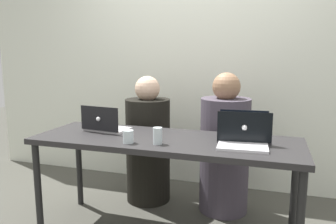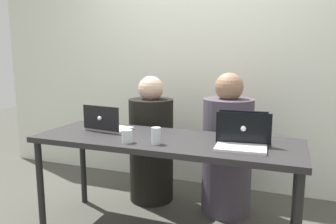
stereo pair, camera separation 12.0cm
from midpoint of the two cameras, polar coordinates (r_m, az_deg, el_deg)
back_wall at (r=3.38m, az=4.58°, el=7.90°), size 4.96×0.10×2.45m
desk at (r=2.37m, az=-1.93°, el=-6.18°), size 1.91×0.64×0.75m
person_on_left at (r=3.04m, az=-4.63°, el=-5.95°), size 0.42×0.42×1.16m
person_on_right at (r=2.85m, az=8.61°, el=-6.70°), size 0.52×0.52×1.20m
laptop_back_left at (r=2.62m, az=-12.23°, el=-2.30°), size 0.36×0.26×0.20m
laptop_front_right at (r=2.18m, az=11.41°, el=-4.59°), size 0.33×0.27×0.23m
laptop_back_right at (r=2.29m, az=11.59°, el=-3.95°), size 0.38×0.27×0.22m
water_glass_left at (r=2.24m, az=-8.47°, el=-4.42°), size 0.07×0.07×0.09m
water_glass_center at (r=2.19m, az=-3.48°, el=-4.36°), size 0.06×0.06×0.11m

